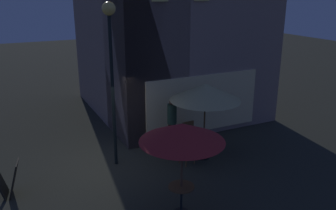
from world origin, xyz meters
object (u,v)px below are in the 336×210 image
object	(u,v)px
menu_sandwich_board	(7,180)
cafe_table_1	(181,195)
cafe_table_0	(204,142)
cafe_chair_1	(185,148)
patio_umbrella_1	(182,133)
patron_standing_0	(172,125)
cafe_chair_0	(190,133)
street_lamp_near_corner	(111,49)
patio_umbrella_0	(205,92)

from	to	relation	value
menu_sandwich_board	cafe_table_1	bearing A→B (deg)	-24.62
cafe_table_0	cafe_chair_1	bearing A→B (deg)	-169.68
patio_umbrella_1	menu_sandwich_board	bearing A→B (deg)	144.10
cafe_table_1	cafe_chair_1	size ratio (longest dim) A/B	0.80
patio_umbrella_1	patron_standing_0	bearing A→B (deg)	66.99
cafe_chair_1	cafe_table_0	bearing A→B (deg)	0.00
patio_umbrella_1	cafe_chair_1	distance (m)	3.02
cafe_table_1	patio_umbrella_1	size ratio (longest dim) A/B	0.32
cafe_table_0	cafe_table_1	bearing A→B (deg)	-131.24
menu_sandwich_board	patio_umbrella_1	xyz separation A→B (m)	(3.71, -2.69, 1.63)
cafe_chair_0	patron_standing_0	size ratio (longest dim) A/B	0.52
street_lamp_near_corner	cafe_table_1	xyz separation A→B (m)	(0.59, -3.21, -3.10)
street_lamp_near_corner	patron_standing_0	bearing A→B (deg)	1.16
cafe_table_1	cafe_chair_0	bearing A→B (deg)	57.60
cafe_table_1	cafe_chair_0	distance (m)	3.75
cafe_chair_0	cafe_chair_1	world-z (taller)	cafe_chair_0
street_lamp_near_corner	patron_standing_0	xyz separation A→B (m)	(1.97, 0.04, -2.67)
patio_umbrella_0	cafe_table_1	bearing A→B (deg)	-131.24
street_lamp_near_corner	patio_umbrella_1	size ratio (longest dim) A/B	2.09
cafe_table_0	patio_umbrella_1	size ratio (longest dim) A/B	0.33
menu_sandwich_board	patio_umbrella_0	distance (m)	6.05
cafe_table_0	patio_umbrella_0	size ratio (longest dim) A/B	0.31
cafe_table_1	patio_umbrella_0	bearing A→B (deg)	48.76
cafe_table_0	cafe_chair_1	xyz separation A→B (m)	(-0.77, -0.14, 0.02)
cafe_chair_1	menu_sandwich_board	bearing A→B (deg)	164.47
cafe_table_0	cafe_table_1	xyz separation A→B (m)	(-2.08, -2.37, -0.03)
street_lamp_near_corner	cafe_table_0	distance (m)	4.15
patio_umbrella_0	cafe_table_0	bearing A→B (deg)	-165.96
patio_umbrella_0	patron_standing_0	world-z (taller)	patio_umbrella_0
cafe_table_0	cafe_table_1	world-z (taller)	cafe_table_0
street_lamp_near_corner	cafe_chair_0	distance (m)	3.99
patio_umbrella_1	cafe_chair_1	size ratio (longest dim) A/B	2.47
patron_standing_0	cafe_table_0	bearing A→B (deg)	136.94
street_lamp_near_corner	cafe_chair_0	size ratio (longest dim) A/B	5.10
cafe_table_0	cafe_chair_0	distance (m)	0.80
cafe_table_1	patio_umbrella_0	world-z (taller)	patio_umbrella_0
patio_umbrella_1	cafe_chair_1	bearing A→B (deg)	59.67
cafe_chair_0	patron_standing_0	bearing A→B (deg)	-102.78
patron_standing_0	patio_umbrella_1	bearing A→B (deg)	75.49
patio_umbrella_0	cafe_chair_1	xyz separation A→B (m)	(-0.77, -0.14, -1.65)
patio_umbrella_0	patron_standing_0	size ratio (longest dim) A/B	1.34
cafe_table_1	cafe_chair_1	distance (m)	2.59
street_lamp_near_corner	cafe_chair_1	distance (m)	3.72
cafe_table_0	cafe_chair_0	bearing A→B (deg)	95.04
cafe_table_1	cafe_chair_1	world-z (taller)	cafe_chair_1
cafe_table_1	cafe_table_0	bearing A→B (deg)	48.76
patron_standing_0	cafe_chair_0	bearing A→B (deg)	-179.26
street_lamp_near_corner	cafe_table_0	bearing A→B (deg)	-17.49
street_lamp_near_corner	patio_umbrella_1	world-z (taller)	street_lamp_near_corner
patio_umbrella_0	patio_umbrella_1	bearing A→B (deg)	-131.24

